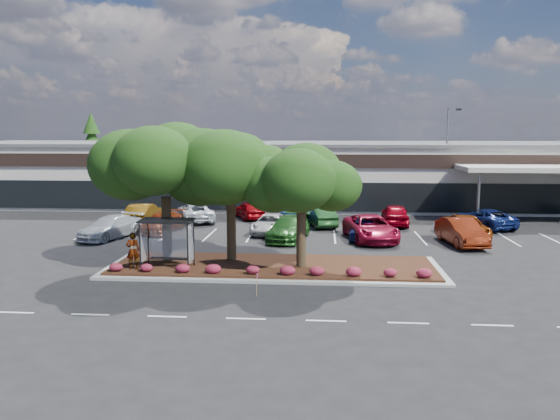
# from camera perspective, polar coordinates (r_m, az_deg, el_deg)

# --- Properties ---
(ground) EXTENTS (160.00, 160.00, 0.00)m
(ground) POSITION_cam_1_polar(r_m,az_deg,el_deg) (25.83, 2.99, -8.46)
(ground) COLOR black
(ground) RESTS_ON ground
(retail_store) EXTENTS (80.40, 25.20, 6.25)m
(retail_store) POSITION_cam_1_polar(r_m,az_deg,el_deg) (58.80, 3.95, 4.05)
(retail_store) COLOR beige
(retail_store) RESTS_ON ground
(landscape_island) EXTENTS (18.00, 6.00, 0.26)m
(landscape_island) POSITION_cam_1_polar(r_m,az_deg,el_deg) (29.76, -0.67, -5.95)
(landscape_island) COLOR #989894
(landscape_island) RESTS_ON ground
(lane_markings) EXTENTS (33.12, 20.06, 0.01)m
(lane_markings) POSITION_cam_1_polar(r_m,az_deg,el_deg) (35.94, 3.21, -3.69)
(lane_markings) COLOR silver
(lane_markings) RESTS_ON ground
(shrub_row) EXTENTS (17.00, 0.80, 0.50)m
(shrub_row) POSITION_cam_1_polar(r_m,az_deg,el_deg) (27.64, -1.07, -6.24)
(shrub_row) COLOR maroon
(shrub_row) RESTS_ON landscape_island
(bus_shelter) EXTENTS (2.75, 1.55, 2.59)m
(bus_shelter) POSITION_cam_1_polar(r_m,az_deg,el_deg) (29.30, -11.65, -1.99)
(bus_shelter) COLOR black
(bus_shelter) RESTS_ON landscape_island
(island_tree_west) EXTENTS (7.20, 7.20, 7.89)m
(island_tree_west) POSITION_cam_1_polar(r_m,az_deg,el_deg) (30.64, -11.85, 2.04)
(island_tree_west) COLOR black
(island_tree_west) RESTS_ON landscape_island
(island_tree_mid) EXTENTS (6.60, 6.60, 7.32)m
(island_tree_mid) POSITION_cam_1_polar(r_m,az_deg,el_deg) (30.57, -5.16, 1.63)
(island_tree_mid) COLOR black
(island_tree_mid) RESTS_ON landscape_island
(island_tree_east) EXTENTS (5.80, 5.80, 6.50)m
(island_tree_east) POSITION_cam_1_polar(r_m,az_deg,el_deg) (28.72, 2.24, 0.41)
(island_tree_east) COLOR black
(island_tree_east) RESTS_ON landscape_island
(conifer_north_west) EXTENTS (4.40, 4.40, 10.00)m
(conifer_north_west) POSITION_cam_1_polar(r_m,az_deg,el_deg) (77.11, -19.01, 5.98)
(conifer_north_west) COLOR black
(conifer_north_west) RESTS_ON ground
(person_waiting) EXTENTS (0.79, 0.61, 1.94)m
(person_waiting) POSITION_cam_1_polar(r_m,az_deg,el_deg) (29.66, -15.11, -4.10)
(person_waiting) COLOR #594C47
(person_waiting) RESTS_ON landscape_island
(light_pole) EXTENTS (1.43, 0.56, 9.65)m
(light_pole) POSITION_cam_1_polar(r_m,az_deg,el_deg) (54.13, 17.06, 4.53)
(light_pole) COLOR #989894
(light_pole) RESTS_ON ground
(survey_stake) EXTENTS (0.07, 0.14, 1.07)m
(survey_stake) POSITION_cam_1_polar(r_m,az_deg,el_deg) (24.84, -2.42, -7.49)
(survey_stake) COLOR #A28455
(survey_stake) RESTS_ON ground
(car_0) EXTENTS (3.82, 5.71, 1.54)m
(car_0) POSITION_cam_1_polar(r_m,az_deg,el_deg) (39.97, -17.32, -1.72)
(car_0) COLOR #B2B9C0
(car_0) RESTS_ON ground
(car_1) EXTENTS (2.52, 5.16, 1.44)m
(car_1) POSITION_cam_1_polar(r_m,az_deg,el_deg) (41.39, -12.20, -1.27)
(car_1) COLOR maroon
(car_1) RESTS_ON ground
(car_2) EXTENTS (2.86, 5.19, 1.38)m
(car_2) POSITION_cam_1_polar(r_m,az_deg,el_deg) (39.96, -1.00, -1.47)
(car_2) COLOR silver
(car_2) RESTS_ON ground
(car_3) EXTENTS (3.15, 5.84, 1.61)m
(car_3) POSITION_cam_1_polar(r_m,az_deg,el_deg) (37.58, 0.92, -1.91)
(car_3) COLOR #20551C
(car_3) RESTS_ON ground
(car_4) EXTENTS (3.89, 6.54, 1.70)m
(car_4) POSITION_cam_1_polar(r_m,az_deg,el_deg) (37.89, 9.45, -1.86)
(car_4) COLOR maroon
(car_4) RESTS_ON ground
(car_5) EXTENTS (2.41, 4.53, 1.47)m
(car_5) POSITION_cam_1_polar(r_m,az_deg,el_deg) (38.40, 8.75, -1.89)
(car_5) COLOR navy
(car_5) RESTS_ON ground
(car_6) EXTENTS (2.58, 5.41, 1.71)m
(car_6) POSITION_cam_1_polar(r_m,az_deg,el_deg) (37.85, 18.40, -2.18)
(car_6) COLOR maroon
(car_6) RESTS_ON ground
(car_7) EXTENTS (2.72, 5.63, 1.55)m
(car_7) POSITION_cam_1_polar(r_m,az_deg,el_deg) (40.32, 18.86, -1.70)
(car_7) COLOR #702B05
(car_7) RESTS_ON ground
(car_9) EXTENTS (1.79, 5.09, 1.68)m
(car_9) POSITION_cam_1_polar(r_m,az_deg,el_deg) (45.28, -14.08, -0.38)
(car_9) COLOR brown
(car_9) RESTS_ON ground
(car_10) EXTENTS (4.41, 6.13, 1.55)m
(car_10) POSITION_cam_1_polar(r_m,az_deg,el_deg) (45.70, -8.84, -0.23)
(car_10) COLOR silver
(car_10) RESTS_ON ground
(car_11) EXTENTS (3.42, 4.74, 1.50)m
(car_11) POSITION_cam_1_polar(r_m,az_deg,el_deg) (46.76, -3.22, 0.01)
(car_11) COLOR #8F030A
(car_11) RESTS_ON ground
(car_12) EXTENTS (2.91, 5.12, 1.64)m
(car_12) POSITION_cam_1_polar(r_m,az_deg,el_deg) (44.26, 1.57, -0.35)
(car_12) COLOR navy
(car_12) RESTS_ON ground
(car_13) EXTENTS (2.71, 4.87, 1.52)m
(car_13) POSITION_cam_1_polar(r_m,az_deg,el_deg) (42.98, 4.32, -0.71)
(car_13) COLOR #1C491E
(car_13) RESTS_ON ground
(car_14) EXTENTS (2.24, 5.06, 1.69)m
(car_14) POSITION_cam_1_polar(r_m,az_deg,el_deg) (44.40, 11.93, -0.46)
(car_14) COLOR maroon
(car_14) RESTS_ON ground
(car_15) EXTENTS (4.37, 5.92, 1.50)m
(car_15) POSITION_cam_1_polar(r_m,az_deg,el_deg) (45.01, 20.59, -0.82)
(car_15) COLOR navy
(car_15) RESTS_ON ground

